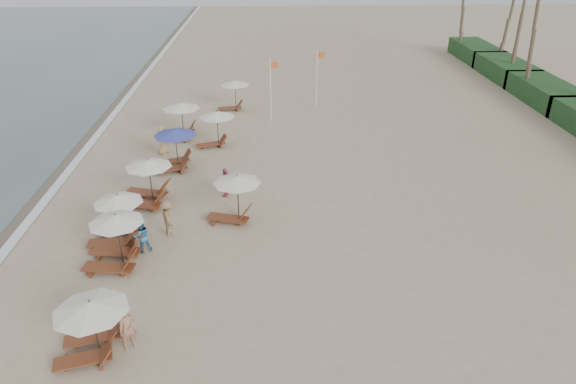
{
  "coord_description": "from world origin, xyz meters",
  "views": [
    {
      "loc": [
        0.04,
        -16.96,
        12.29
      ],
      "look_at": [
        1.0,
        4.67,
        1.3
      ],
      "focal_mm": 32.49,
      "sensor_mm": 36.0,
      "label": 1
    }
  ],
  "objects_px": {
    "inland_station_0": "(233,194)",
    "beachgoer_near": "(128,329)",
    "lounger_station_3": "(145,184)",
    "flag_pole_near": "(271,87)",
    "beachgoer_mid_a": "(142,236)",
    "lounger_station_5": "(179,121)",
    "lounger_station_4": "(173,149)",
    "beachgoer_mid_b": "(168,218)",
    "beachgoer_far_b": "(162,140)",
    "lounger_station_1": "(113,242)",
    "beachgoer_far_a": "(226,182)",
    "lounger_station_0": "(88,325)",
    "inland_station_1": "(215,124)",
    "lounger_station_2": "(115,220)",
    "inland_station_2": "(233,90)"
  },
  "relations": [
    {
      "from": "beachgoer_mid_b",
      "to": "lounger_station_4",
      "type": "bearing_deg",
      "value": -18.54
    },
    {
      "from": "inland_station_2",
      "to": "lounger_station_4",
      "type": "bearing_deg",
      "value": -105.01
    },
    {
      "from": "beachgoer_far_a",
      "to": "lounger_station_4",
      "type": "bearing_deg",
      "value": -119.91
    },
    {
      "from": "lounger_station_5",
      "to": "inland_station_1",
      "type": "distance_m",
      "value": 2.9
    },
    {
      "from": "lounger_station_2",
      "to": "beachgoer_far_a",
      "type": "distance_m",
      "value": 6.08
    },
    {
      "from": "beachgoer_mid_a",
      "to": "flag_pole_near",
      "type": "relative_size",
      "value": 0.35
    },
    {
      "from": "lounger_station_0",
      "to": "beachgoer_mid_a",
      "type": "bearing_deg",
      "value": 86.24
    },
    {
      "from": "lounger_station_2",
      "to": "lounger_station_3",
      "type": "xyz_separation_m",
      "value": [
        0.59,
        3.48,
        0.02
      ]
    },
    {
      "from": "beachgoer_near",
      "to": "beachgoer_mid_b",
      "type": "distance_m",
      "value": 7.03
    },
    {
      "from": "lounger_station_3",
      "to": "beachgoer_mid_a",
      "type": "bearing_deg",
      "value": -81.09
    },
    {
      "from": "inland_station_0",
      "to": "inland_station_1",
      "type": "distance_m",
      "value": 9.59
    },
    {
      "from": "beachgoer_far_b",
      "to": "lounger_station_1",
      "type": "bearing_deg",
      "value": -173.13
    },
    {
      "from": "inland_station_2",
      "to": "beachgoer_mid_b",
      "type": "relative_size",
      "value": 1.47
    },
    {
      "from": "lounger_station_0",
      "to": "lounger_station_4",
      "type": "distance_m",
      "value": 14.48
    },
    {
      "from": "inland_station_0",
      "to": "flag_pole_near",
      "type": "distance_m",
      "value": 14.32
    },
    {
      "from": "beachgoer_mid_b",
      "to": "lounger_station_5",
      "type": "bearing_deg",
      "value": -19.7
    },
    {
      "from": "beachgoer_far_b",
      "to": "flag_pole_near",
      "type": "xyz_separation_m",
      "value": [
        6.67,
        5.85,
        1.54
      ]
    },
    {
      "from": "beachgoer_far_a",
      "to": "lounger_station_0",
      "type": "bearing_deg",
      "value": -0.09
    },
    {
      "from": "inland_station_0",
      "to": "lounger_station_2",
      "type": "bearing_deg",
      "value": -162.58
    },
    {
      "from": "beachgoer_near",
      "to": "beachgoer_mid_b",
      "type": "xyz_separation_m",
      "value": [
        0.19,
        7.03,
        0.08
      ]
    },
    {
      "from": "lounger_station_3",
      "to": "flag_pole_near",
      "type": "distance_m",
      "value": 13.88
    },
    {
      "from": "lounger_station_1",
      "to": "beachgoer_far_a",
      "type": "relative_size",
      "value": 1.7
    },
    {
      "from": "lounger_station_1",
      "to": "beachgoer_near",
      "type": "relative_size",
      "value": 1.69
    },
    {
      "from": "lounger_station_0",
      "to": "lounger_station_3",
      "type": "relative_size",
      "value": 0.92
    },
    {
      "from": "lounger_station_0",
      "to": "inland_station_0",
      "type": "xyz_separation_m",
      "value": [
        4.12,
        8.42,
        0.21
      ]
    },
    {
      "from": "lounger_station_3",
      "to": "beachgoer_mid_b",
      "type": "relative_size",
      "value": 1.62
    },
    {
      "from": "flag_pole_near",
      "to": "inland_station_0",
      "type": "bearing_deg",
      "value": -97.98
    },
    {
      "from": "beachgoer_mid_b",
      "to": "lounger_station_2",
      "type": "bearing_deg",
      "value": 75.0
    },
    {
      "from": "lounger_station_5",
      "to": "beachgoer_mid_b",
      "type": "bearing_deg",
      "value": -84.24
    },
    {
      "from": "lounger_station_2",
      "to": "beachgoer_far_a",
      "type": "bearing_deg",
      "value": 42.41
    },
    {
      "from": "beachgoer_mid_a",
      "to": "lounger_station_5",
      "type": "bearing_deg",
      "value": -115.21
    },
    {
      "from": "inland_station_1",
      "to": "beachgoer_near",
      "type": "relative_size",
      "value": 1.63
    },
    {
      "from": "beachgoer_mid_a",
      "to": "lounger_station_0",
      "type": "bearing_deg",
      "value": 59.69
    },
    {
      "from": "lounger_station_2",
      "to": "inland_station_1",
      "type": "height_order",
      "value": "lounger_station_2"
    },
    {
      "from": "inland_station_0",
      "to": "beachgoer_mid_b",
      "type": "height_order",
      "value": "inland_station_0"
    },
    {
      "from": "lounger_station_3",
      "to": "lounger_station_4",
      "type": "bearing_deg",
      "value": 80.18
    },
    {
      "from": "inland_station_0",
      "to": "inland_station_1",
      "type": "bearing_deg",
      "value": 99.58
    },
    {
      "from": "lounger_station_2",
      "to": "lounger_station_4",
      "type": "height_order",
      "value": "lounger_station_4"
    },
    {
      "from": "inland_station_2",
      "to": "beachgoer_mid_a",
      "type": "distance_m",
      "value": 19.49
    },
    {
      "from": "beachgoer_near",
      "to": "beachgoer_far_a",
      "type": "relative_size",
      "value": 1.01
    },
    {
      "from": "inland_station_2",
      "to": "lounger_station_0",
      "type": "bearing_deg",
      "value": -97.46
    },
    {
      "from": "lounger_station_3",
      "to": "flag_pole_near",
      "type": "height_order",
      "value": "flag_pole_near"
    },
    {
      "from": "lounger_station_1",
      "to": "flag_pole_near",
      "type": "distance_m",
      "value": 18.81
    },
    {
      "from": "beachgoer_mid_a",
      "to": "flag_pole_near",
      "type": "height_order",
      "value": "flag_pole_near"
    },
    {
      "from": "lounger_station_4",
      "to": "inland_station_1",
      "type": "bearing_deg",
      "value": 58.25
    },
    {
      "from": "lounger_station_5",
      "to": "beachgoer_mid_b",
      "type": "relative_size",
      "value": 1.59
    },
    {
      "from": "lounger_station_1",
      "to": "beachgoer_mid_b",
      "type": "xyz_separation_m",
      "value": [
        1.81,
        2.24,
        -0.22
      ]
    },
    {
      "from": "inland_station_0",
      "to": "beachgoer_near",
      "type": "relative_size",
      "value": 1.73
    },
    {
      "from": "inland_station_2",
      "to": "beachgoer_mid_b",
      "type": "height_order",
      "value": "inland_station_2"
    },
    {
      "from": "lounger_station_3",
      "to": "inland_station_1",
      "type": "bearing_deg",
      "value": 69.5
    }
  ]
}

